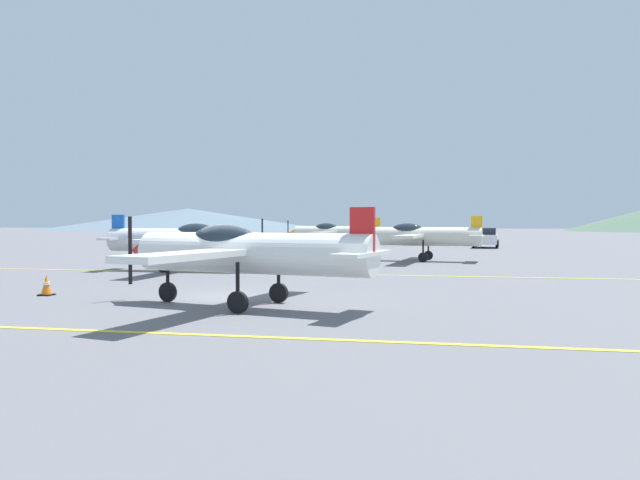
# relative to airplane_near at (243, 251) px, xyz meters

# --- Properties ---
(ground_plane) EXTENTS (400.00, 400.00, 0.00)m
(ground_plane) POSITION_rel_airplane_near_xyz_m (-0.74, 1.06, -1.35)
(ground_plane) COLOR slate
(apron_line_near) EXTENTS (80.00, 0.16, 0.01)m
(apron_line_near) POSITION_rel_airplane_near_xyz_m (-0.74, -3.70, -1.35)
(apron_line_near) COLOR yellow
(apron_line_near) RESTS_ON ground_plane
(apron_line_far) EXTENTS (80.00, 0.16, 0.01)m
(apron_line_far) POSITION_rel_airplane_near_xyz_m (-0.74, 9.43, -1.35)
(apron_line_far) COLOR yellow
(apron_line_far) RESTS_ON ground_plane
(airplane_near) EXTENTS (7.04, 8.01, 2.40)m
(airplane_near) POSITION_rel_airplane_near_xyz_m (0.00, 0.00, 0.00)
(airplane_near) COLOR white
(airplane_near) RESTS_ON ground_plane
(airplane_mid) EXTENTS (6.94, 8.00, 2.40)m
(airplane_mid) POSITION_rel_airplane_near_xyz_m (-5.96, 9.98, 0.00)
(airplane_mid) COLOR silver
(airplane_mid) RESTS_ON ground_plane
(airplane_far) EXTENTS (7.01, 8.05, 2.40)m
(airplane_far) POSITION_rel_airplane_near_xyz_m (3.59, 18.63, 0.00)
(airplane_far) COLOR silver
(airplane_far) RESTS_ON ground_plane
(airplane_back) EXTENTS (7.02, 8.04, 2.40)m
(airplane_back) POSITION_rel_airplane_near_xyz_m (-2.54, 27.74, 0.00)
(airplane_back) COLOR silver
(airplane_back) RESTS_ON ground_plane
(car_sedan) EXTENTS (2.38, 4.47, 1.62)m
(car_sedan) POSITION_rel_airplane_near_xyz_m (8.53, 37.00, -0.51)
(car_sedan) COLOR white
(car_sedan) RESTS_ON ground_plane
(traffic_cone_front) EXTENTS (0.36, 0.36, 0.59)m
(traffic_cone_front) POSITION_rel_airplane_near_xyz_m (-6.19, 1.11, -1.07)
(traffic_cone_front) COLOR black
(traffic_cone_front) RESTS_ON ground_plane
(hill_left) EXTENTS (79.80, 79.80, 6.03)m
(hill_left) POSITION_rel_airplane_near_xyz_m (-64.64, 145.31, 1.66)
(hill_left) COLOR slate
(hill_left) RESTS_ON ground_plane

